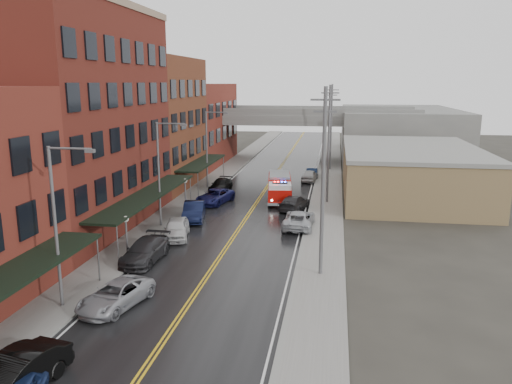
{
  "coord_description": "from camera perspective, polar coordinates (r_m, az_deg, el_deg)",
  "views": [
    {
      "loc": [
        7.89,
        -15.64,
        12.23
      ],
      "look_at": [
        1.27,
        25.68,
        3.0
      ],
      "focal_mm": 35.0,
      "sensor_mm": 36.0,
      "label": 1
    }
  ],
  "objects": [
    {
      "name": "utility_pole_2",
      "position": [
        70.9,
        8.59,
        7.51
      ],
      "size": [
        1.8,
        0.24,
        12.0
      ],
      "color": "#59595B",
      "rests_on": "ground"
    },
    {
      "name": "curb_right",
      "position": [
        47.29,
        6.09,
        -2.53
      ],
      "size": [
        0.3,
        160.0,
        0.15
      ],
      "primitive_type": "cube",
      "color": "gray",
      "rests_on": "ground"
    },
    {
      "name": "utility_pole_1",
      "position": [
        50.99,
        8.31,
        5.64
      ],
      "size": [
        1.8,
        0.24,
        12.0
      ],
      "color": "#59595B",
      "rests_on": "ground"
    },
    {
      "name": "street_lamp_1",
      "position": [
        42.77,
        -10.77,
        2.74
      ],
      "size": [
        2.64,
        0.22,
        9.0
      ],
      "color": "#59595B",
      "rests_on": "ground"
    },
    {
      "name": "street_lamp_0",
      "position": [
        28.58,
        -21.6,
        -2.72
      ],
      "size": [
        2.64,
        0.22,
        9.0
      ],
      "color": "#59595B",
      "rests_on": "ground"
    },
    {
      "name": "parked_car_right_2",
      "position": [
        62.98,
        6.15,
        1.87
      ],
      "size": [
        2.15,
        4.56,
        1.51
      ],
      "primitive_type": "imported",
      "rotation": [
        0.0,
        0.0,
        3.06
      ],
      "color": "#B4B4B4",
      "rests_on": "ground"
    },
    {
      "name": "brick_building_c",
      "position": [
        60.19,
        -11.64,
        7.68
      ],
      "size": [
        9.0,
        15.0,
        15.0
      ],
      "primitive_type": "cube",
      "color": "brown",
      "rests_on": "ground"
    },
    {
      "name": "sidewalk_right",
      "position": [
        47.24,
        8.09,
        -2.6
      ],
      "size": [
        3.0,
        160.0,
        0.15
      ],
      "primitive_type": "cube",
      "color": "slate",
      "rests_on": "ground"
    },
    {
      "name": "awning_2",
      "position": [
        58.94,
        -6.15,
        3.34
      ],
      "size": [
        2.6,
        13.0,
        3.09
      ],
      "color": "black",
      "rests_on": "ground"
    },
    {
      "name": "parked_car_left_6",
      "position": [
        51.48,
        -4.71,
        -0.51
      ],
      "size": [
        3.63,
        5.72,
        1.47
      ],
      "primitive_type": "imported",
      "rotation": [
        0.0,
        0.0,
        -0.24
      ],
      "color": "#131547",
      "rests_on": "ground"
    },
    {
      "name": "brick_building_far",
      "position": [
        76.88,
        -6.99,
        7.7
      ],
      "size": [
        9.0,
        20.0,
        12.0
      ],
      "primitive_type": "cube",
      "color": "maroon",
      "rests_on": "ground"
    },
    {
      "name": "street_lamp_2",
      "position": [
        57.92,
        -5.43,
        5.4
      ],
      "size": [
        2.64,
        0.22,
        9.0
      ],
      "color": "#59595B",
      "rests_on": "ground"
    },
    {
      "name": "curb_left",
      "position": [
        49.14,
        -7.19,
        -1.99
      ],
      "size": [
        0.3,
        160.0,
        0.15
      ],
      "primitive_type": "cube",
      "color": "gray",
      "rests_on": "ground"
    },
    {
      "name": "globe_lamp_2",
      "position": [
        48.85,
        -8.11,
        0.6
      ],
      "size": [
        0.44,
        0.44,
        3.12
      ],
      "color": "#59595B",
      "rests_on": "ground"
    },
    {
      "name": "parked_car_right_1",
      "position": [
        48.94,
        4.4,
        -1.21
      ],
      "size": [
        3.11,
        5.27,
        1.43
      ],
      "primitive_type": "imported",
      "rotation": [
        0.0,
        0.0,
        2.9
      ],
      "color": "#262628",
      "rests_on": "ground"
    },
    {
      "name": "parked_car_left_7",
      "position": [
        57.47,
        -4.05,
        0.81
      ],
      "size": [
        2.27,
        4.82,
        1.36
      ],
      "primitive_type": "imported",
      "rotation": [
        0.0,
        0.0,
        -0.08
      ],
      "color": "black",
      "rests_on": "ground"
    },
    {
      "name": "overpass",
      "position": [
        78.29,
        3.32,
        7.84
      ],
      "size": [
        40.0,
        10.0,
        7.5
      ],
      "color": "slate",
      "rests_on": "ground"
    },
    {
      "name": "parked_car_left_4",
      "position": [
        40.51,
        -9.09,
        -4.12
      ],
      "size": [
        2.84,
        4.97,
        1.59
      ],
      "primitive_type": "imported",
      "rotation": [
        0.0,
        0.0,
        0.22
      ],
      "color": "silver",
      "rests_on": "ground"
    },
    {
      "name": "parked_car_right_3",
      "position": [
        65.58,
        6.44,
        2.2
      ],
      "size": [
        1.43,
        4.04,
        1.33
      ],
      "primitive_type": "imported",
      "rotation": [
        0.0,
        0.0,
        3.14
      ],
      "color": "black",
      "rests_on": "ground"
    },
    {
      "name": "parked_car_right_0",
      "position": [
        42.92,
        4.92,
        -3.13
      ],
      "size": [
        2.6,
        5.41,
        1.49
      ],
      "primitive_type": "imported",
      "rotation": [
        0.0,
        0.0,
        3.12
      ],
      "color": "#ABAFB3",
      "rests_on": "ground"
    },
    {
      "name": "awning_1",
      "position": [
        42.61,
        -12.29,
        -0.38
      ],
      "size": [
        2.6,
        18.0,
        3.09
      ],
      "color": "black",
      "rests_on": "ground"
    },
    {
      "name": "sidewalk_left",
      "position": [
        49.62,
        -9.02,
        -1.9
      ],
      "size": [
        3.0,
        160.0,
        0.15
      ],
      "primitive_type": "cube",
      "color": "slate",
      "rests_on": "ground"
    },
    {
      "name": "parked_car_left_3",
      "position": [
        35.76,
        -12.54,
        -6.56
      ],
      "size": [
        2.33,
        5.38,
        1.54
      ],
      "primitive_type": "imported",
      "rotation": [
        0.0,
        0.0,
        -0.03
      ],
      "color": "#29282B",
      "rests_on": "ground"
    },
    {
      "name": "fire_truck",
      "position": [
        52.44,
        2.71,
        0.58
      ],
      "size": [
        3.7,
        7.67,
        2.71
      ],
      "rotation": [
        0.0,
        0.0,
        0.12
      ],
      "color": "#BC0E08",
      "rests_on": "ground"
    },
    {
      "name": "right_far_block",
      "position": [
        86.63,
        15.87,
        6.52
      ],
      "size": [
        18.0,
        30.0,
        8.0
      ],
      "primitive_type": "cube",
      "color": "slate",
      "rests_on": "ground"
    },
    {
      "name": "parked_car_left_2",
      "position": [
        29.27,
        -15.74,
        -11.28
      ],
      "size": [
        3.41,
        5.37,
        1.38
      ],
      "primitive_type": "imported",
      "rotation": [
        0.0,
        0.0,
        -0.24
      ],
      "color": "#929399",
      "rests_on": "ground"
    },
    {
      "name": "brick_building_b",
      "position": [
        44.19,
        -19.75,
        7.52
      ],
      "size": [
        9.0,
        20.0,
        18.0
      ],
      "primitive_type": "cube",
      "color": "#5D1D18",
      "rests_on": "ground"
    },
    {
      "name": "tan_building",
      "position": [
        57.07,
        17.15,
        2.06
      ],
      "size": [
        14.0,
        22.0,
        5.0
      ],
      "primitive_type": "cube",
      "color": "olive",
      "rests_on": "ground"
    },
    {
      "name": "utility_pole_0",
      "position": [
        31.22,
        7.68,
        1.39
      ],
      "size": [
        1.8,
        0.24,
        12.0
      ],
      "color": "#59595B",
      "rests_on": "ground"
    },
    {
      "name": "parked_car_left_1",
      "position": [
        23.13,
        -25.97,
        -18.44
      ],
      "size": [
        2.61,
        5.3,
        1.67
      ],
      "primitive_type": "imported",
      "rotation": [
        0.0,
        0.0,
        -0.17
      ],
      "color": "black",
      "rests_on": "ground"
    },
    {
      "name": "globe_lamp_1",
      "position": [
        36.11,
        -14.63,
        -3.92
      ],
      "size": [
        0.44,
        0.44,
        3.12
      ],
      "color": "#59595B",
      "rests_on": "ground"
    },
    {
      "name": "parked_car_left_5",
      "position": [
        45.41,
        -7.1,
        -2.19
      ],
      "size": [
        2.71,
        5.32,
        1.67
      ],
      "primitive_type": "imported",
      "rotation": [
        0.0,
        0.0,
        0.19
      ],
      "color": "black",
      "rests_on": "ground"
    },
    {
      "name": "road",
      "position": [
        47.91,
        -0.68,
        -2.34
      ],
      "size": [
        11.0,
        160.0,
        0.02
      ],
      "primitive_type": "cube",
      "color": "black",
      "rests_on": "ground"
    }
  ]
}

